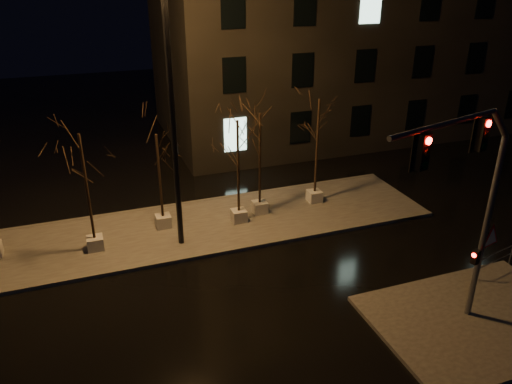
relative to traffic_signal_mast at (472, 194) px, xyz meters
name	(u,v)px	position (x,y,z in m)	size (l,w,h in m)	color
ground	(232,307)	(-6.21, 3.48, -4.86)	(90.00, 90.00, 0.00)	black
median	(192,228)	(-6.21, 9.48, -4.79)	(22.00, 5.00, 0.15)	#41403A
sidewalk_corner	(478,320)	(1.29, -0.02, -4.79)	(7.00, 5.00, 0.15)	#41403A
building	(347,19)	(7.79, 21.48, 2.64)	(25.00, 12.00, 15.00)	black
tree_1	(83,161)	(-10.37, 8.90, -0.84)	(1.80, 1.80, 5.10)	#AEACA3
tree_2	(158,156)	(-7.39, 9.89, -1.35)	(1.80, 1.80, 4.43)	#AEACA3
tree_3	(238,144)	(-4.05, 9.25, -1.00)	(1.80, 1.80, 4.89)	#AEACA3
tree_4	(260,137)	(-2.86, 9.74, -0.95)	(1.80, 1.80, 4.96)	#AEACA3
tree_5	(318,123)	(0.12, 9.99, -0.70)	(1.80, 1.80, 5.28)	#AEACA3
traffic_signal_mast	(472,194)	(0.00, 0.00, 0.00)	(5.71, 1.56, 7.17)	slate
streetlight_main	(170,86)	(-6.95, 8.22, 1.92)	(2.84, 1.04, 11.49)	black
guard_rail_a	(496,259)	(3.79, 1.98, -4.14)	(1.99, 0.47, 0.88)	slate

